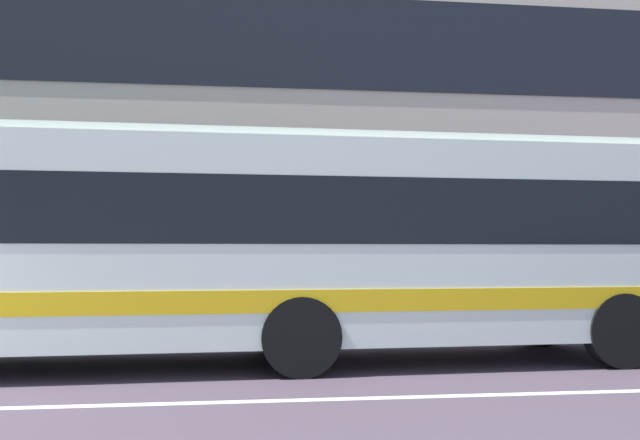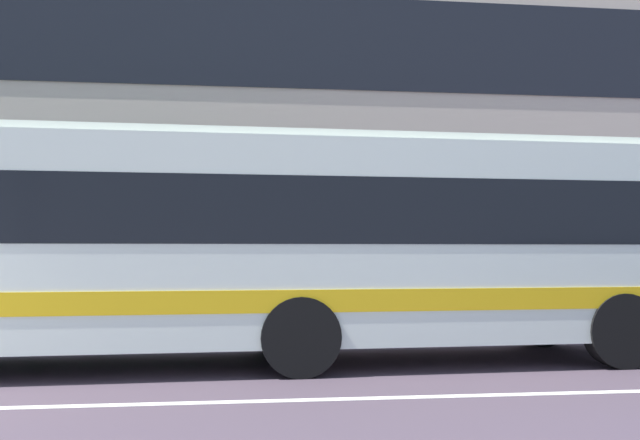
{
  "view_description": "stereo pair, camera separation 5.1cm",
  "coord_description": "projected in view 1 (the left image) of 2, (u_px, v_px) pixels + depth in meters",
  "views": [
    {
      "loc": [
        4.58,
        -7.78,
        1.56
      ],
      "look_at": [
        5.99,
        2.56,
        2.0
      ],
      "focal_mm": 41.68,
      "sensor_mm": 36.0,
      "label": 1
    },
    {
      "loc": [
        4.63,
        -7.78,
        1.56
      ],
      "look_at": [
        5.99,
        2.56,
        2.0
      ],
      "focal_mm": 41.68,
      "sensor_mm": 36.0,
      "label": 2
    }
  ],
  "objects": [
    {
      "name": "apartment_block_right",
      "position": [
        308.0,
        117.0,
        22.69
      ],
      "size": [
        20.48,
        9.82,
        11.35
      ],
      "color": "#BFAF9F",
      "rests_on": "ground_plane"
    },
    {
      "name": "transit_bus",
      "position": [
        234.0,
        239.0,
        10.23
      ],
      "size": [
        12.29,
        3.01,
        3.12
      ],
      "color": "silver",
      "rests_on": "ground_plane"
    }
  ]
}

